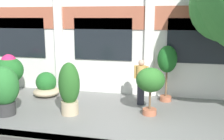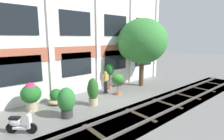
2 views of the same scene
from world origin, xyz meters
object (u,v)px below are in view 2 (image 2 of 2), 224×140
Objects in this scene: potted_plant_terracotta_small at (118,80)px; potted_plant_glazed_jar at (93,91)px; potted_plant_wide_bowl at (56,98)px; potted_plant_low_pan at (109,71)px; scooter_near_curb at (20,124)px; potted_plant_stone_basin at (31,94)px; potted_plant_ribbed_drum at (67,101)px; resident_by_doorway at (106,81)px; broadleaf_tree at (142,43)px.

potted_plant_terracotta_small is 2.62m from potted_plant_glazed_jar.
potted_plant_low_pan is at bearing 4.99° from potted_plant_wide_bowl.
potted_plant_stone_basin is at bearing 105.24° from scooter_near_curb.
potted_plant_ribbed_drum is 0.98× the size of resident_by_doorway.
resident_by_doorway is at bearing 25.56° from potted_plant_ribbed_drum.
potted_plant_low_pan reaches higher than scooter_near_curb.
potted_plant_terracotta_small is 1.45× the size of scooter_near_curb.
potted_plant_glazed_jar is at bearing -145.60° from potted_plant_low_pan.
potted_plant_wide_bowl is at bearing 134.88° from potted_plant_glazed_jar.
broadleaf_tree is 3.48× the size of resident_by_doorway.
potted_plant_glazed_jar reaches higher than potted_plant_ribbed_drum.
potted_plant_stone_basin is 1.58× the size of potted_plant_wide_bowl.
broadleaf_tree is 9.45m from potted_plant_stone_basin.
resident_by_doorway is (3.82, -0.19, 0.48)m from potted_plant_wide_bowl.
potted_plant_low_pan reaches higher than resident_by_doorway.
scooter_near_curb is at bearing -170.06° from potted_plant_terracotta_small.
potted_plant_terracotta_small is (-0.48, -1.55, -0.40)m from potted_plant_low_pan.
resident_by_doorway is (2.16, 1.48, -0.00)m from potted_plant_glazed_jar.
broadleaf_tree is at bearing -4.59° from potted_plant_wide_bowl.
resident_by_doorway reaches higher than potted_plant_wide_bowl.
potted_plant_stone_basin is at bearing -81.05° from resident_by_doorway.
broadleaf_tree is 3.72m from potted_plant_low_pan.
potted_plant_ribbed_drum is 2.35m from scooter_near_curb.
resident_by_doorway is (-0.89, -0.60, -0.62)m from potted_plant_low_pan.
potted_plant_glazed_jar is at bearing -168.34° from potted_plant_terracotta_small.
potted_plant_low_pan is 1.99× the size of potted_plant_wide_bowl.
resident_by_doorway is at bearing -2.83° from potted_plant_wide_bowl.
potted_plant_stone_basin is at bearing 154.28° from potted_plant_glazed_jar.
potted_plant_low_pan reaches higher than potted_plant_glazed_jar.
broadleaf_tree is 3.57× the size of potted_plant_ribbed_drum.
resident_by_doorway is at bearing 34.53° from potted_plant_glazed_jar.
potted_plant_stone_basin is at bearing -174.89° from potted_plant_wide_bowl.
broadleaf_tree reaches higher than resident_by_doorway.
broadleaf_tree is at bearing -2.95° from potted_plant_stone_basin.
potted_plant_wide_bowl is (-4.71, -0.41, -1.10)m from potted_plant_low_pan.
potted_plant_ribbed_drum is 2.08m from potted_plant_glazed_jar.
potted_plant_terracotta_small is at bearing -170.58° from broadleaf_tree.
potted_plant_low_pan is at bearing 34.40° from potted_plant_glazed_jar.
potted_plant_ribbed_drum is 0.94× the size of potted_plant_glazed_jar.
scooter_near_curb is at bearing -170.23° from broadleaf_tree.
potted_plant_ribbed_drum is 4.63m from resident_by_doorway.
potted_plant_glazed_jar is at bearing -169.59° from broadleaf_tree.
potted_plant_terracotta_small is at bearing 32.50° from resident_by_doorway.
potted_plant_stone_basin is 5.35m from resident_by_doorway.
potted_plant_wide_bowl is at bearing 164.86° from potted_plant_terracotta_small.
broadleaf_tree is at bearing 93.10° from resident_by_doorway.
broadleaf_tree is 8.51m from potted_plant_ribbed_drum.
potted_plant_low_pan is 6.28m from potted_plant_stone_basin.
potted_plant_ribbed_drum reaches higher than potted_plant_wide_bowl.
potted_plant_terracotta_small is at bearing 11.66° from potted_plant_glazed_jar.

